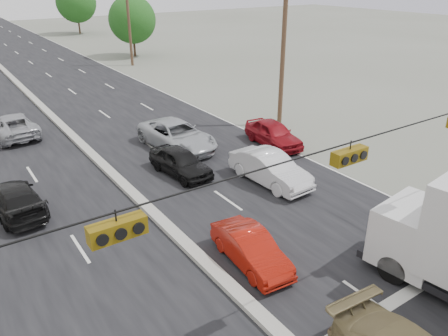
{
  "coord_description": "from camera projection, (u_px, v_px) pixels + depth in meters",
  "views": [
    {
      "loc": [
        -6.62,
        -6.47,
        9.6
      ],
      "look_at": [
        2.57,
        7.09,
        2.2
      ],
      "focal_mm": 35.0,
      "sensor_mm": 36.0,
      "label": 1
    }
  ],
  "objects": [
    {
      "name": "tree_right_far",
      "position": [
        76.0,
        2.0,
        71.17
      ],
      "size": [
        6.4,
        6.4,
        8.16
      ],
      "color": "#382619",
      "rests_on": "ground"
    },
    {
      "name": "tree_right_mid",
      "position": [
        132.0,
        20.0,
        52.05
      ],
      "size": [
        5.6,
        5.6,
        7.14
      ],
      "color": "#382619",
      "rests_on": "ground"
    },
    {
      "name": "queue_car_e",
      "position": [
        273.0,
        134.0,
        26.03
      ],
      "size": [
        2.2,
        4.54,
        1.49
      ],
      "primitive_type": "imported",
      "rotation": [
        0.0,
        0.0,
        -0.1
      ],
      "color": "maroon",
      "rests_on": "ground"
    },
    {
      "name": "traffic_signals",
      "position": [
        347.0,
        155.0,
        10.67
      ],
      "size": [
        25.0,
        0.3,
        0.54
      ],
      "color": "black",
      "rests_on": "ground"
    },
    {
      "name": "queue_car_c",
      "position": [
        177.0,
        136.0,
        25.6
      ],
      "size": [
        3.07,
        5.87,
        1.58
      ],
      "primitive_type": "imported",
      "rotation": [
        0.0,
        0.0,
        0.08
      ],
      "color": "#A6AAAE",
      "rests_on": "ground"
    },
    {
      "name": "oncoming_near",
      "position": [
        16.0,
        200.0,
        18.74
      ],
      "size": [
        2.11,
        4.59,
        1.3
      ],
      "primitive_type": "imported",
      "rotation": [
        0.0,
        0.0,
        3.21
      ],
      "color": "black",
      "rests_on": "ground"
    },
    {
      "name": "red_sedan",
      "position": [
        251.0,
        249.0,
        15.45
      ],
      "size": [
        1.61,
        3.85,
        1.24
      ],
      "primitive_type": "imported",
      "rotation": [
        0.0,
        0.0,
        -0.08
      ],
      "color": "#991409",
      "rests_on": "ground"
    },
    {
      "name": "queue_car_a",
      "position": [
        180.0,
        162.0,
        22.29
      ],
      "size": [
        2.06,
        4.22,
        1.39
      ],
      "primitive_type": "imported",
      "rotation": [
        0.0,
        0.0,
        0.11
      ],
      "color": "black",
      "rests_on": "ground"
    },
    {
      "name": "center_median",
      "position": [
        37.0,
        102.0,
        34.81
      ],
      "size": [
        0.5,
        160.0,
        0.2
      ],
      "primitive_type": "cube",
      "color": "gray",
      "rests_on": "ground"
    },
    {
      "name": "oncoming_far",
      "position": [
        11.0,
        126.0,
        27.48
      ],
      "size": [
        2.79,
        5.37,
        1.45
      ],
      "primitive_type": "imported",
      "rotation": [
        0.0,
        0.0,
        3.22
      ],
      "color": "#94969B",
      "rests_on": "ground"
    },
    {
      "name": "road_surface",
      "position": [
        37.0,
        103.0,
        34.85
      ],
      "size": [
        20.0,
        160.0,
        0.02
      ],
      "primitive_type": "cube",
      "color": "black",
      "rests_on": "ground"
    },
    {
      "name": "queue_car_b",
      "position": [
        270.0,
        169.0,
        21.38
      ],
      "size": [
        1.87,
        4.73,
        1.53
      ],
      "primitive_type": "imported",
      "rotation": [
        0.0,
        0.0,
        0.05
      ],
      "color": "silver",
      "rests_on": "ground"
    },
    {
      "name": "utility_pole_right_b",
      "position": [
        283.0,
        48.0,
        27.82
      ],
      "size": [
        1.6,
        0.3,
        10.0
      ],
      "color": "#422D1E",
      "rests_on": "ground"
    },
    {
      "name": "utility_pole_right_c",
      "position": [
        128.0,
        17.0,
        46.68
      ],
      "size": [
        1.6,
        0.3,
        10.0
      ],
      "color": "#422D1E",
      "rests_on": "ground"
    }
  ]
}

